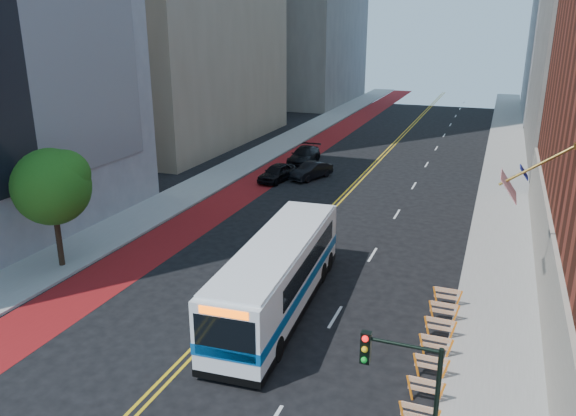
% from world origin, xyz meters
% --- Properties ---
extents(ground, '(160.00, 160.00, 0.00)m').
position_xyz_m(ground, '(0.00, 0.00, 0.00)').
color(ground, black).
rests_on(ground, ground).
extents(sidewalk_left, '(4.00, 140.00, 0.15)m').
position_xyz_m(sidewalk_left, '(-12.00, 30.00, 0.07)').
color(sidewalk_left, gray).
rests_on(sidewalk_left, ground).
extents(sidewalk_right, '(4.00, 140.00, 0.15)m').
position_xyz_m(sidewalk_right, '(12.00, 30.00, 0.07)').
color(sidewalk_right, gray).
rests_on(sidewalk_right, ground).
extents(bus_lane_paint, '(3.60, 140.00, 0.01)m').
position_xyz_m(bus_lane_paint, '(-8.10, 30.00, 0.00)').
color(bus_lane_paint, maroon).
rests_on(bus_lane_paint, ground).
extents(center_line_inner, '(0.14, 140.00, 0.01)m').
position_xyz_m(center_line_inner, '(-0.18, 30.00, 0.00)').
color(center_line_inner, gold).
rests_on(center_line_inner, ground).
extents(center_line_outer, '(0.14, 140.00, 0.01)m').
position_xyz_m(center_line_outer, '(0.18, 30.00, 0.00)').
color(center_line_outer, gold).
rests_on(center_line_outer, ground).
extents(lane_dashes, '(0.14, 98.20, 0.01)m').
position_xyz_m(lane_dashes, '(4.80, 38.00, 0.01)').
color(lane_dashes, silver).
rests_on(lane_dashes, ground).
extents(construction_barriers, '(1.42, 10.91, 1.00)m').
position_xyz_m(construction_barriers, '(9.60, 3.42, 0.68)').
color(construction_barriers, orange).
rests_on(construction_barriers, ground).
extents(street_tree, '(4.20, 4.20, 6.70)m').
position_xyz_m(street_tree, '(-11.24, 6.04, 4.91)').
color(street_tree, black).
rests_on(street_tree, sidewalk_left).
extents(traffic_signal, '(2.21, 0.34, 5.07)m').
position_xyz_m(traffic_signal, '(9.41, -3.51, 3.72)').
color(traffic_signal, black).
rests_on(traffic_signal, sidewalk_right).
extents(transit_bus, '(3.67, 13.03, 3.54)m').
position_xyz_m(transit_bus, '(2.00, 5.87, 1.85)').
color(transit_bus, white).
rests_on(transit_bus, ground).
extents(car_a, '(2.42, 4.65, 1.51)m').
position_xyz_m(car_a, '(-6.69, 27.24, 0.76)').
color(car_a, black).
rests_on(car_a, ground).
extents(car_b, '(3.05, 4.66, 1.45)m').
position_xyz_m(car_b, '(-4.12, 29.06, 0.73)').
color(car_b, black).
rests_on(car_b, ground).
extents(car_c, '(2.46, 5.62, 1.61)m').
position_xyz_m(car_c, '(-6.57, 34.13, 0.80)').
color(car_c, black).
rests_on(car_c, ground).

